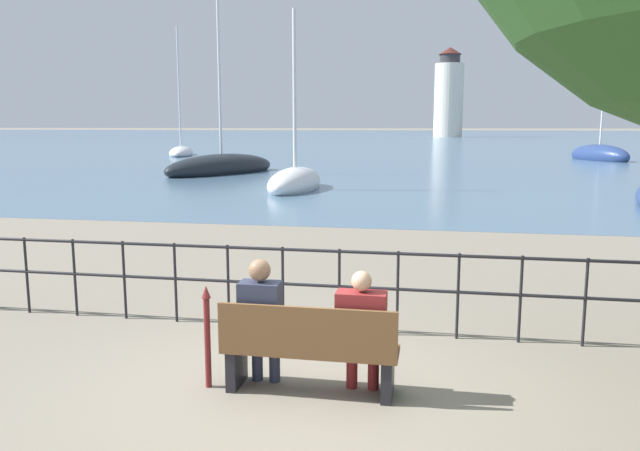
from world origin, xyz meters
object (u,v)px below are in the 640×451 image
at_px(sailboat_3, 222,167).
at_px(seated_person_right, 361,327).
at_px(closed_umbrella, 207,331).
at_px(park_bench, 309,351).
at_px(seated_person_left, 261,318).
at_px(sailboat_5, 181,152).
at_px(sailboat_0, 599,155).
at_px(sailboat_1, 295,182).
at_px(harbor_lighthouse, 449,96).

bearing_deg(sailboat_3, seated_person_right, -45.63).
relative_size(seated_person_right, closed_umbrella, 1.19).
bearing_deg(closed_umbrella, park_bench, 1.76).
height_order(seated_person_left, sailboat_5, sailboat_5).
xyz_separation_m(seated_person_right, closed_umbrella, (-1.49, -0.11, -0.10)).
distance_m(sailboat_0, sailboat_5, 33.05).
bearing_deg(closed_umbrella, seated_person_left, 11.49).
distance_m(sailboat_1, sailboat_5, 30.40).
relative_size(sailboat_0, sailboat_3, 1.17).
relative_size(seated_person_right, sailboat_3, 0.13).
distance_m(park_bench, seated_person_left, 0.57).
xyz_separation_m(seated_person_right, harbor_lighthouse, (2.81, 133.19, 8.09)).
xyz_separation_m(park_bench, sailboat_3, (-10.14, 26.25, -0.11)).
relative_size(park_bench, seated_person_right, 1.39).
height_order(seated_person_left, sailboat_3, sailboat_3).
xyz_separation_m(sailboat_1, sailboat_3, (-5.77, 7.66, 0.03)).
xyz_separation_m(closed_umbrella, sailboat_5, (-19.20, 44.57, -0.28)).
bearing_deg(park_bench, seated_person_right, 8.69).
bearing_deg(sailboat_0, sailboat_5, 152.72).
distance_m(sailboat_0, sailboat_1, 29.96).
bearing_deg(sailboat_0, seated_person_right, -130.81).
bearing_deg(closed_umbrella, sailboat_3, 109.17).
bearing_deg(sailboat_1, sailboat_5, 124.06).
xyz_separation_m(park_bench, seated_person_left, (-0.49, 0.07, 0.28)).
relative_size(seated_person_left, sailboat_3, 0.14).
xyz_separation_m(sailboat_0, sailboat_5, (-33.02, 1.41, -0.09)).
relative_size(seated_person_left, seated_person_right, 1.06).
bearing_deg(closed_umbrella, sailboat_0, 72.24).
bearing_deg(seated_person_right, seated_person_left, -179.97).
bearing_deg(sailboat_0, seated_person_left, -132.00).
relative_size(sailboat_3, sailboat_5, 0.86).
bearing_deg(closed_umbrella, sailboat_1, 100.26).
xyz_separation_m(park_bench, sailboat_1, (-4.37, 18.59, -0.13)).
distance_m(seated_person_right, sailboat_5, 49.05).
height_order(park_bench, sailboat_5, sailboat_5).
relative_size(seated_person_right, sailboat_1, 0.17).
relative_size(park_bench, sailboat_1, 0.23).
distance_m(seated_person_left, harbor_lighthouse, 133.49).
height_order(closed_umbrella, sailboat_5, sailboat_5).
relative_size(sailboat_1, harbor_lighthouse, 0.39).
distance_m(sailboat_1, sailboat_3, 9.59).
xyz_separation_m(closed_umbrella, sailboat_1, (-3.37, 18.62, -0.28)).
height_order(sailboat_3, sailboat_5, sailboat_5).
xyz_separation_m(sailboat_0, harbor_lighthouse, (-9.51, 90.14, 8.38)).
distance_m(park_bench, sailboat_3, 28.14).
bearing_deg(sailboat_1, sailboat_0, 57.68).
xyz_separation_m(seated_person_left, sailboat_0, (13.30, 43.05, -0.32)).
bearing_deg(sailboat_5, sailboat_0, -19.80).
height_order(sailboat_1, sailboat_3, sailboat_3).
bearing_deg(sailboat_5, seated_person_left, -83.44).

